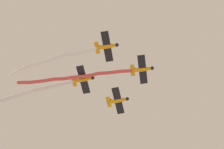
{
  "coord_description": "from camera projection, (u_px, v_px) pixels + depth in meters",
  "views": [
    {
      "loc": [
        -39.41,
        7.22,
        5.94
      ],
      "look_at": [
        -1.58,
        -3.42,
        83.46
      ],
      "focal_mm": 59.68,
      "sensor_mm": 36.0,
      "label": 1
    }
  ],
  "objects": [
    {
      "name": "airplane_lead",
      "position": [
        142.0,
        69.0,
        86.4
      ],
      "size": [
        7.48,
        5.79,
        1.87
      ],
      "rotation": [
        0.0,
        0.0,
        4.3
      ],
      "color": "orange"
    },
    {
      "name": "smoke_trail_lead",
      "position": [
        75.0,
        77.0,
        86.3
      ],
      "size": [
        10.15,
        25.34,
        2.47
      ],
      "color": "#DB4C4C"
    },
    {
      "name": "airplane_left_wing",
      "position": [
        118.0,
        101.0,
        89.75
      ],
      "size": [
        7.37,
        5.75,
        1.87
      ],
      "rotation": [
        0.0,
        0.0,
        4.23
      ],
      "color": "orange"
    },
    {
      "name": "airplane_right_wing",
      "position": [
        107.0,
        46.0,
        84.13
      ],
      "size": [
        7.45,
        5.78,
        1.87
      ],
      "rotation": [
        0.0,
        0.0,
        4.28
      ],
      "color": "orange"
    },
    {
      "name": "smoke_trail_right_wing",
      "position": [
        51.0,
        60.0,
        86.03
      ],
      "size": [
        13.36,
        18.34,
        1.79
      ],
      "color": "white"
    },
    {
      "name": "airplane_slot",
      "position": [
        83.0,
        80.0,
        87.39
      ],
      "size": [
        7.38,
        5.75,
        1.87
      ],
      "rotation": [
        0.0,
        0.0,
        4.24
      ],
      "color": "orange"
    },
    {
      "name": "smoke_trail_slot",
      "position": [
        9.0,
        100.0,
        89.81
      ],
      "size": [
        20.63,
        26.48,
        1.38
      ],
      "color": "white"
    }
  ]
}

